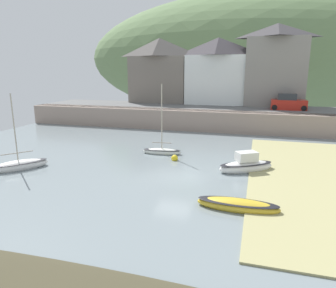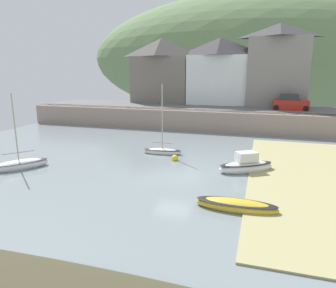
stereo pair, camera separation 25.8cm
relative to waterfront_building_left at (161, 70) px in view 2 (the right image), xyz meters
name	(u,v)px [view 2 (the right image)]	position (x,y,z in m)	size (l,w,h in m)	color
ground	(141,253)	(10.39, -34.76, -6.93)	(48.00, 41.00, 0.61)	gray
quay_seawall	(213,119)	(8.99, -7.70, -5.73)	(48.00, 9.40, 2.40)	gray
hillside_backdrop	(265,58)	(14.44, 30.00, 2.59)	(80.00, 44.00, 27.67)	#698555
waterfront_building_left	(161,70)	(0.00, 0.00, 0.00)	(8.65, 4.72, 9.19)	slate
waterfront_building_centre	(219,71)	(8.55, 0.00, -0.08)	(8.77, 5.11, 9.05)	white
waterfront_building_right	(277,65)	(16.17, 0.00, 0.69)	(7.81, 6.13, 10.61)	gray
sailboat_tall_mast	(162,151)	(6.48, -19.86, -6.83)	(3.45, 1.22, 6.15)	silver
fishing_boat_green	(236,205)	(13.61, -29.32, -6.87)	(4.36, 1.32, 0.72)	gold
sailboat_nearest_shore	(246,166)	(13.75, -22.67, -6.68)	(4.23, 3.32, 1.67)	white
rowboat_small_beached	(19,165)	(-2.42, -26.93, -6.79)	(3.49, 3.92, 5.78)	white
parked_car_near_slipway	(290,103)	(17.82, -4.50, -3.89)	(4.10, 1.82, 1.95)	#B12318
mooring_buoy	(175,158)	(8.05, -21.45, -6.92)	(0.56, 0.56, 0.56)	yellow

